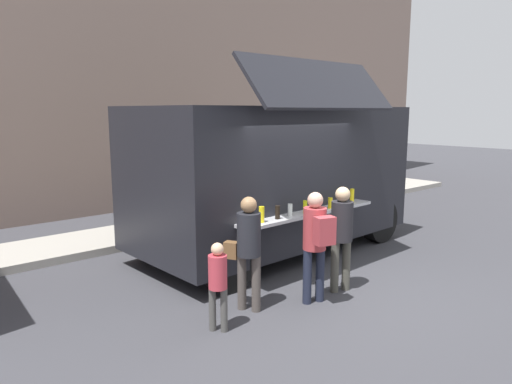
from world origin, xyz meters
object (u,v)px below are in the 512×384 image
Objects in this scene: customer_mid_with_backpack at (316,236)px; child_near_queue at (218,279)px; food_truck_main at (275,173)px; customer_rear_waiting at (248,244)px; trash_bin at (318,191)px; customer_front_ordering at (342,230)px.

child_near_queue is at bearing 98.87° from customer_mid_with_backpack.
customer_rear_waiting is at bearing -142.02° from food_truck_main.
trash_bin is 0.80× the size of child_near_queue.
customer_mid_with_backpack is at bearing -43.42° from child_near_queue.
child_near_queue is (-2.91, -2.10, -0.85)m from food_truck_main.
food_truck_main is 4.87× the size of child_near_queue.
customer_front_ordering is at bearing -42.48° from customer_rear_waiting.
food_truck_main is at bearing 11.36° from customer_rear_waiting.
customer_mid_with_backpack reaches higher than child_near_queue.
customer_front_ordering reaches higher than customer_rear_waiting.
trash_bin is at bearing -30.85° from customer_front_ordering.
customer_mid_with_backpack is (-5.22, -4.62, 0.53)m from trash_bin.
trash_bin is 0.56× the size of customer_front_ordering.
customer_front_ordering is 1.41× the size of child_near_queue.
trash_bin is 8.10m from child_near_queue.
customer_front_ordering reaches higher than child_near_queue.
customer_front_ordering is 2.22m from child_near_queue.
customer_rear_waiting is at bearing -16.50° from child_near_queue.
customer_mid_with_backpack is 0.98m from customer_rear_waiting.
child_near_queue reaches higher than trash_bin.
customer_front_ordering is at bearing -109.49° from food_truck_main.
food_truck_main is 3.49× the size of customer_rear_waiting.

